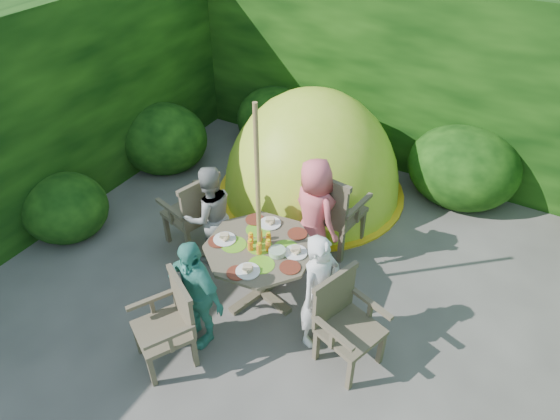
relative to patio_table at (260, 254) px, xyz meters
The scene contains 13 objects.
ground 1.02m from the patio_table, 32.53° to the right, with size 60.00×60.00×0.00m, color #4D4A44.
hedge_enclosure 1.33m from the patio_table, 50.36° to the left, with size 9.00×9.00×2.50m.
patio_table is the anchor object (origin of this frame).
parasol_pole 0.54m from the patio_table, behind, with size 0.04×0.04×2.20m, color olive.
garden_chair_right 1.10m from the patio_table, 15.13° to the right, with size 0.62×0.66×0.90m.
garden_chair_left 1.10m from the patio_table, 164.70° to the left, with size 0.63×0.67×0.94m.
garden_chair_back 1.09m from the patio_table, 74.21° to the left, with size 0.67×0.61×1.01m.
garden_chair_front 1.11m from the patio_table, 104.55° to the right, with size 0.67×0.65×0.86m.
child_right 0.80m from the patio_table, 15.39° to the right, with size 0.45×0.30×1.24m, color white.
child_left 0.80m from the patio_table, 164.73° to the left, with size 0.58×0.45×1.20m, color gray.
child_back 0.80m from the patio_table, 74.95° to the left, with size 0.63×0.41×1.30m, color #F2646F.
child_front 0.80m from the patio_table, 105.60° to the right, with size 0.70×0.29×1.20m, color teal.
dome_tent 2.04m from the patio_table, 102.05° to the left, with size 2.75×2.75×2.86m.
Camera 1 is at (1.30, -2.62, 3.94)m, focal length 32.00 mm.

